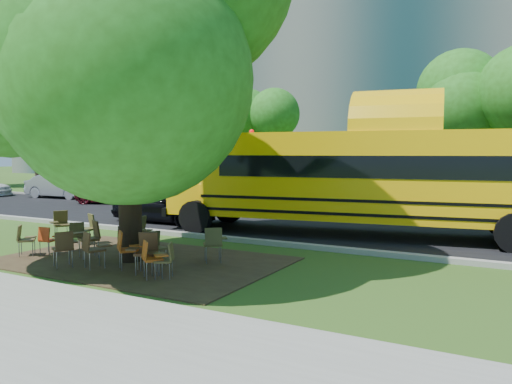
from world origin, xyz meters
The scene contains 34 objects.
ground centered at (0.00, 0.00, 0.00)m, with size 160.00×160.00×0.00m, color #304D18.
dirt_patch centered at (1.00, -0.50, 0.01)m, with size 7.00×4.50×0.03m, color #382819.
asphalt_road centered at (0.00, 7.00, 0.02)m, with size 80.00×8.00×0.04m, color black.
kerb_near centered at (0.00, 3.00, 0.07)m, with size 80.00×0.25×0.14m, color gray.
kerb_far centered at (0.00, 11.10, 0.07)m, with size 80.00×0.25×0.14m, color gray.
building_main centered at (-8.00, 36.00, 11.00)m, with size 38.00×16.00×22.00m, color slate.
building_left centered at (-38.00, 40.00, 10.00)m, with size 26.00×14.00×20.00m, color slate.
bg_tree_0 centered at (-12.00, 13.00, 4.57)m, with size 5.20×5.20×7.18m.
bg_tree_1 centered at (-20.00, 15.00, 5.39)m, with size 6.00×6.00×8.40m.
bg_tree_2 centered at (-5.00, 16.00, 4.21)m, with size 4.80×4.80×6.62m.
bg_tree_3 centered at (8.00, 14.00, 5.03)m, with size 5.60×5.60×7.84m.
main_tree centered at (0.86, -0.65, 5.22)m, with size 7.20×7.20×8.83m.
school_bus centered at (5.70, 5.92, 1.94)m, with size 13.94×4.84×3.35m.
chair_0 centered at (-1.61, -1.11, 0.47)m, with size 0.52×0.52×0.77m.
chair_1 centered at (-2.00, -1.51, 0.51)m, with size 0.71×0.56×0.83m.
chair_2 centered at (-0.04, -1.92, 0.55)m, with size 0.58×0.74×0.88m.
chair_3 centered at (-0.36, -0.81, 0.60)m, with size 0.81×0.64×0.97m.
chair_4 centered at (0.67, -1.72, 0.55)m, with size 0.72×0.57×0.89m.
chair_5 centered at (2.03, -1.46, 0.57)m, with size 0.63×0.74×0.93m.
chair_6 centered at (2.70, -1.58, 0.49)m, with size 0.64×0.53×0.79m.
chair_7 centered at (2.44, -1.77, 0.52)m, with size 0.72×0.57×0.84m.
chair_8 centered at (-1.34, -0.35, 0.51)m, with size 0.55×0.70×0.82m.
chair_9 centered at (-1.89, 0.49, 0.56)m, with size 0.74×0.58×0.91m.
chair_10 centered at (0.21, 0.58, 0.59)m, with size 0.61×0.63×0.95m.
chair_11 centered at (0.19, -0.07, 0.49)m, with size 0.53×0.62×0.79m.
chair_12 centered at (1.65, -0.70, 0.51)m, with size 0.51×0.65×0.82m.
chair_13 centered at (2.78, 0.18, 0.56)m, with size 0.61×0.77×0.90m.
chair_14 centered at (1.41, -1.41, 0.57)m, with size 0.79×0.62×0.92m.
chair_15 centered at (-3.19, 0.64, 0.56)m, with size 0.60×0.77×0.91m.
black_car centered at (-2.81, 5.14, 0.70)m, with size 1.66×4.12×1.40m, color black.
bg_car_silver centered at (-14.66, 10.37, 0.73)m, with size 1.54×4.43×1.46m, color gray.
bg_car_red centered at (-9.37, 9.77, 0.64)m, with size 2.14×4.64×1.29m, color #560E18.
pedestrian_a centered at (-14.12, 12.07, 0.85)m, with size 0.62×0.41×1.70m, color navy.
pedestrian_b centered at (-18.56, 11.70, 0.79)m, with size 0.76×0.60×1.57m, color #886551.
Camera 1 is at (9.42, -9.90, 2.71)m, focal length 35.00 mm.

